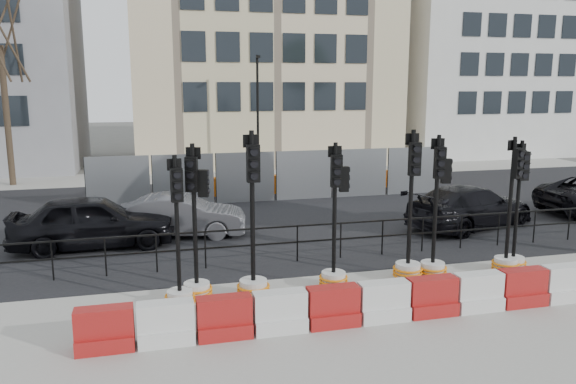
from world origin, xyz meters
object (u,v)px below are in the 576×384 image
object	(u,v)px
traffic_signal_a	(179,278)
traffic_signal_h	(514,246)
car_a	(93,221)
car_c	(470,206)
traffic_signal_d	(334,255)

from	to	relation	value
traffic_signal_a	traffic_signal_h	size ratio (longest dim) A/B	0.98
traffic_signal_a	car_a	size ratio (longest dim) A/B	0.70
car_c	traffic_signal_h	bearing A→B (deg)	141.38
traffic_signal_a	traffic_signal_h	world-z (taller)	traffic_signal_h
traffic_signal_h	car_c	distance (m)	4.49
traffic_signal_a	traffic_signal_h	xyz separation A→B (m)	(8.18, 0.29, 0.01)
traffic_signal_a	traffic_signal_h	bearing A→B (deg)	-6.22
traffic_signal_d	car_c	xyz separation A→B (m)	(6.12, 4.27, -0.11)
traffic_signal_a	car_c	world-z (taller)	traffic_signal_a
traffic_signal_d	car_c	size ratio (longest dim) A/B	0.65
traffic_signal_a	car_c	bearing A→B (deg)	17.08
car_a	traffic_signal_d	bearing A→B (deg)	-133.25
traffic_signal_a	traffic_signal_d	world-z (taller)	traffic_signal_d
traffic_signal_h	car_a	bearing A→B (deg)	155.55
traffic_signal_h	car_a	distance (m)	11.37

